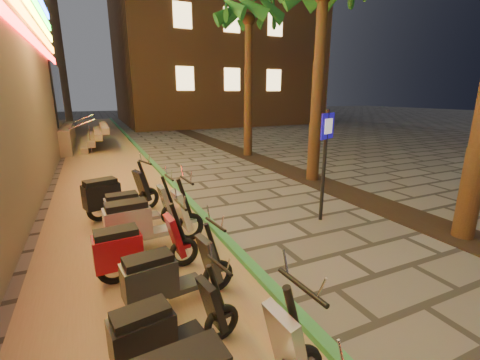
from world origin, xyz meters
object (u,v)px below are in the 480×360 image
pedestrian_sign (325,151)px  scooter_9 (136,209)px  scooter_8 (144,222)px  scooter_5 (164,330)px  scooter_6 (168,277)px  scooter_7 (135,249)px  scooter_10 (114,195)px

pedestrian_sign → scooter_9: (-3.98, 1.11, -1.13)m
scooter_9 → scooter_8: bearing=-92.2°
scooter_5 → scooter_6: 0.98m
scooter_5 → scooter_6: bearing=66.0°
scooter_6 → scooter_7: 1.00m
scooter_5 → scooter_10: size_ratio=0.82×
scooter_9 → scooter_10: 1.12m
scooter_6 → scooter_9: bearing=83.3°
pedestrian_sign → scooter_5: pedestrian_sign is taller
scooter_7 → scooter_9: scooter_7 is taller
pedestrian_sign → scooter_6: (-3.93, -1.71, -1.14)m
scooter_9 → scooter_10: (-0.35, 1.06, 0.05)m
scooter_8 → scooter_10: 2.07m
pedestrian_sign → scooter_9: bearing=140.0°
scooter_7 → scooter_8: 0.94m
pedestrian_sign → scooter_8: size_ratio=1.35×
scooter_7 → scooter_10: bearing=88.3°
scooter_7 → scooter_9: 1.88m
pedestrian_sign → scooter_10: 4.96m
scooter_7 → scooter_6: bearing=-76.7°
scooter_6 → scooter_9: scooter_9 is taller
pedestrian_sign → scooter_7: (-4.23, -0.76, -1.13)m
scooter_6 → scooter_8: (-0.02, 1.86, 0.08)m
scooter_6 → scooter_8: 1.86m
scooter_6 → scooter_7: (-0.29, 0.96, 0.02)m
scooter_10 → scooter_9: bearing=-88.8°
scooter_8 → scooter_9: size_ratio=1.14×
scooter_6 → scooter_10: 3.91m
scooter_6 → scooter_7: size_ratio=0.97×
scooter_5 → scooter_10: (-0.15, 4.83, 0.10)m
pedestrian_sign → scooter_5: size_ratio=1.71×
scooter_5 → scooter_7: size_ratio=0.90×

